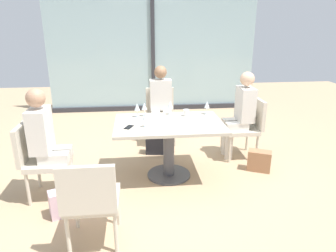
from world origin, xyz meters
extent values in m
plane|color=tan|center=(0.00, 0.00, 0.00)|extent=(12.00, 12.00, 0.00)
cube|color=#99B7BC|center=(0.00, 3.20, 1.35)|extent=(4.46, 0.03, 2.70)
cube|color=#2D2D33|center=(0.00, 3.17, 1.35)|extent=(0.08, 0.06, 2.70)
cube|color=#2D2D33|center=(0.00, 3.17, 0.05)|extent=(4.46, 0.10, 0.10)
cube|color=#BCB29E|center=(0.00, 0.00, 0.71)|extent=(1.33, 0.90, 0.04)
cylinder|color=#4C4C51|center=(0.00, 0.00, 0.35)|extent=(0.14, 0.14, 0.69)
cylinder|color=#4C4C51|center=(0.00, 0.00, 0.01)|extent=(0.56, 0.56, 0.02)
cube|color=beige|center=(0.00, 1.17, 0.42)|extent=(0.46, 0.46, 0.06)
cube|color=beige|center=(0.00, 1.42, 0.66)|extent=(0.46, 0.05, 0.42)
cylinder|color=beige|center=(-0.20, 0.97, 0.20)|extent=(0.04, 0.04, 0.39)
cylinder|color=beige|center=(0.20, 0.97, 0.20)|extent=(0.04, 0.04, 0.39)
cylinder|color=beige|center=(-0.20, 1.37, 0.20)|extent=(0.04, 0.04, 0.39)
cylinder|color=beige|center=(0.20, 1.37, 0.20)|extent=(0.04, 0.04, 0.39)
cube|color=beige|center=(1.10, 0.50, 0.42)|extent=(0.46, 0.46, 0.06)
cube|color=beige|center=(1.35, 0.50, 0.66)|extent=(0.05, 0.46, 0.42)
cylinder|color=beige|center=(0.90, 0.70, 0.20)|extent=(0.04, 0.04, 0.39)
cylinder|color=beige|center=(0.90, 0.30, 0.20)|extent=(0.04, 0.04, 0.39)
cylinder|color=beige|center=(1.30, 0.70, 0.20)|extent=(0.04, 0.04, 0.39)
cylinder|color=beige|center=(1.30, 0.30, 0.20)|extent=(0.04, 0.04, 0.39)
cube|color=beige|center=(-1.39, -0.33, 0.42)|extent=(0.46, 0.46, 0.06)
cube|color=beige|center=(-1.64, -0.33, 0.66)|extent=(0.05, 0.46, 0.42)
cylinder|color=beige|center=(-1.19, -0.53, 0.20)|extent=(0.04, 0.04, 0.39)
cylinder|color=beige|center=(-1.19, -0.13, 0.20)|extent=(0.04, 0.04, 0.39)
cylinder|color=beige|center=(-1.59, -0.53, 0.20)|extent=(0.04, 0.04, 0.39)
cylinder|color=beige|center=(-1.59, -0.13, 0.20)|extent=(0.04, 0.04, 0.39)
cube|color=beige|center=(-0.80, -1.17, 0.42)|extent=(0.46, 0.46, 0.06)
cube|color=beige|center=(-0.80, -1.42, 0.66)|extent=(0.46, 0.05, 0.42)
cylinder|color=beige|center=(-0.60, -0.97, 0.20)|extent=(0.04, 0.04, 0.39)
cylinder|color=beige|center=(-1.00, -0.97, 0.20)|extent=(0.04, 0.04, 0.39)
cylinder|color=beige|center=(-0.60, -1.37, 0.20)|extent=(0.04, 0.04, 0.39)
cylinder|color=beige|center=(-1.00, -1.37, 0.20)|extent=(0.04, 0.04, 0.39)
cylinder|color=silver|center=(-0.09, 0.99, 0.23)|extent=(0.11, 0.11, 0.45)
cube|color=silver|center=(-0.09, 1.09, 0.51)|extent=(0.13, 0.32, 0.11)
cylinder|color=silver|center=(0.09, 0.99, 0.23)|extent=(0.11, 0.11, 0.45)
cube|color=silver|center=(0.09, 1.09, 0.51)|extent=(0.13, 0.32, 0.11)
cube|color=silver|center=(0.00, 1.22, 0.80)|extent=(0.34, 0.20, 0.48)
sphere|color=#936B4C|center=(0.00, 1.22, 1.16)|extent=(0.20, 0.20, 0.20)
cylinder|color=silver|center=(0.92, 0.59, 0.23)|extent=(0.11, 0.11, 0.45)
cube|color=silver|center=(1.02, 0.59, 0.51)|extent=(0.32, 0.13, 0.11)
cylinder|color=silver|center=(0.92, 0.41, 0.23)|extent=(0.11, 0.11, 0.45)
cube|color=silver|center=(1.02, 0.41, 0.51)|extent=(0.32, 0.13, 0.11)
cube|color=silver|center=(1.15, 0.50, 0.80)|extent=(0.20, 0.34, 0.48)
sphere|color=#D8AD8C|center=(1.15, 0.50, 1.16)|extent=(0.20, 0.20, 0.20)
cylinder|color=silver|center=(-1.21, -0.42, 0.23)|extent=(0.11, 0.11, 0.45)
cube|color=silver|center=(-1.31, -0.42, 0.51)|extent=(0.32, 0.13, 0.11)
cylinder|color=silver|center=(-1.21, -0.24, 0.23)|extent=(0.11, 0.11, 0.45)
cube|color=silver|center=(-1.31, -0.24, 0.51)|extent=(0.32, 0.13, 0.11)
cube|color=silver|center=(-1.44, -0.33, 0.80)|extent=(0.20, 0.34, 0.48)
sphere|color=tan|center=(-1.44, -0.33, 1.16)|extent=(0.20, 0.20, 0.20)
cylinder|color=silver|center=(0.54, 0.30, 0.73)|extent=(0.06, 0.06, 0.00)
cylinder|color=silver|center=(0.54, 0.30, 0.78)|extent=(0.01, 0.01, 0.08)
cone|color=silver|center=(0.54, 0.30, 0.87)|extent=(0.07, 0.07, 0.09)
cylinder|color=silver|center=(0.06, 0.34, 0.73)|extent=(0.06, 0.06, 0.00)
cylinder|color=silver|center=(0.06, 0.34, 0.78)|extent=(0.01, 0.01, 0.08)
cone|color=silver|center=(0.06, 0.34, 0.87)|extent=(0.07, 0.07, 0.09)
cylinder|color=silver|center=(-0.39, 0.28, 0.73)|extent=(0.06, 0.06, 0.00)
cylinder|color=silver|center=(-0.39, 0.28, 0.78)|extent=(0.01, 0.01, 0.08)
cone|color=silver|center=(-0.39, 0.28, 0.87)|extent=(0.07, 0.07, 0.09)
cylinder|color=silver|center=(-0.29, -0.13, 0.73)|extent=(0.06, 0.06, 0.00)
cylinder|color=silver|center=(-0.29, -0.13, 0.78)|extent=(0.01, 0.01, 0.08)
cone|color=silver|center=(-0.29, -0.13, 0.87)|extent=(0.07, 0.07, 0.09)
cylinder|color=silver|center=(-0.29, 0.31, 0.73)|extent=(0.06, 0.06, 0.00)
cylinder|color=silver|center=(-0.29, 0.31, 0.78)|extent=(0.01, 0.01, 0.08)
cone|color=silver|center=(-0.29, 0.31, 0.87)|extent=(0.07, 0.07, 0.09)
cylinder|color=white|center=(0.26, 0.25, 0.78)|extent=(0.08, 0.08, 0.09)
cube|color=black|center=(-0.49, -0.13, 0.73)|extent=(0.12, 0.16, 0.01)
cube|color=#232328|center=(-0.11, 0.73, 0.14)|extent=(0.32, 0.21, 0.28)
cube|color=#A3704C|center=(1.22, 0.02, 0.14)|extent=(0.34, 0.27, 0.28)
cube|color=beige|center=(-1.17, -0.74, 0.14)|extent=(0.34, 0.26, 0.28)
camera|label=1|loc=(-0.39, -3.62, 1.93)|focal=33.11mm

